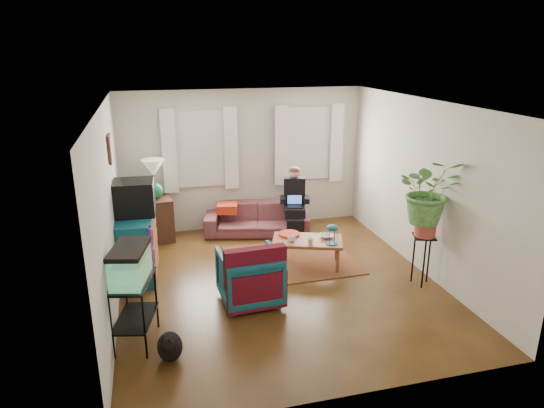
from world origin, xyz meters
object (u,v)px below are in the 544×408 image
object	(u,v)px
side_table	(157,219)
plant_stand	(422,260)
coffee_table	(307,252)
armchair	(250,274)
dresser	(136,246)
aquarium_stand	(135,312)
sofa	(257,214)

from	to	relation	value
side_table	plant_stand	size ratio (longest dim) A/B	1.03
coffee_table	armchair	bearing A→B (deg)	-122.12
side_table	plant_stand	world-z (taller)	side_table
dresser	armchair	size ratio (longest dim) A/B	1.32
side_table	coffee_table	bearing A→B (deg)	-37.03
aquarium_stand	plant_stand	size ratio (longest dim) A/B	1.06
coffee_table	plant_stand	distance (m)	1.74
plant_stand	coffee_table	bearing A→B (deg)	144.50
sofa	armchair	world-z (taller)	armchair
armchair	plant_stand	bearing A→B (deg)	173.82
dresser	side_table	bearing A→B (deg)	79.99
sofa	dresser	distance (m)	2.48
armchair	coffee_table	distance (m)	1.42
sofa	coffee_table	size ratio (longest dim) A/B	1.76
sofa	dresser	xyz separation A→B (m)	(-2.14, -1.26, 0.10)
sofa	plant_stand	bearing A→B (deg)	-40.67
armchair	dresser	bearing A→B (deg)	-41.88
dresser	aquarium_stand	xyz separation A→B (m)	(-0.01, -1.80, -0.08)
sofa	dresser	bearing A→B (deg)	-135.81
sofa	plant_stand	size ratio (longest dim) A/B	2.52
aquarium_stand	plant_stand	distance (m)	4.03
aquarium_stand	dresser	bearing A→B (deg)	102.94
sofa	aquarium_stand	bearing A→B (deg)	-111.47
dresser	armchair	world-z (taller)	dresser
armchair	aquarium_stand	bearing A→B (deg)	19.43
sofa	side_table	distance (m)	1.80
side_table	plant_stand	distance (m)	4.54
sofa	armchair	size ratio (longest dim) A/B	2.37
armchair	coffee_table	size ratio (longest dim) A/B	0.74
coffee_table	plant_stand	world-z (taller)	plant_stand
coffee_table	plant_stand	size ratio (longest dim) A/B	1.43
dresser	coffee_table	xyz separation A→B (m)	(2.58, -0.30, -0.25)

